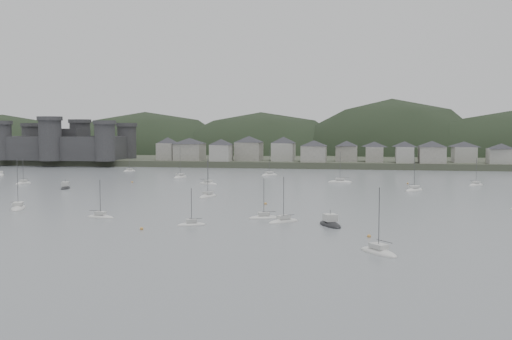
# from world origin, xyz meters

# --- Properties ---
(ground) EXTENTS (900.00, 900.00, 0.00)m
(ground) POSITION_xyz_m (0.00, 0.00, 0.00)
(ground) COLOR slate
(ground) RESTS_ON ground
(far_shore_land) EXTENTS (900.00, 250.00, 3.00)m
(far_shore_land) POSITION_xyz_m (0.00, 295.00, 1.50)
(far_shore_land) COLOR #383D2D
(far_shore_land) RESTS_ON ground
(forested_ridge) EXTENTS (851.55, 103.94, 102.57)m
(forested_ridge) POSITION_xyz_m (4.83, 269.40, -11.28)
(forested_ridge) COLOR black
(forested_ridge) RESTS_ON ground
(castle) EXTENTS (66.00, 43.00, 20.00)m
(castle) POSITION_xyz_m (-120.00, 179.80, 10.96)
(castle) COLOR #353538
(castle) RESTS_ON far_shore_land
(waterfront_town) EXTENTS (451.48, 28.46, 12.92)m
(waterfront_town) POSITION_xyz_m (50.59, 183.34, 8.66)
(waterfront_town) COLOR gray
(waterfront_town) RESTS_ON far_shore_land
(moored_fleet) EXTENTS (250.75, 168.26, 13.08)m
(moored_fleet) POSITION_xyz_m (-0.58, 64.33, 0.18)
(moored_fleet) COLOR silver
(moored_fleet) RESTS_ON ground
(motor_launch_near) EXTENTS (6.32, 8.82, 3.99)m
(motor_launch_near) POSITION_xyz_m (27.22, 6.60, 0.29)
(motor_launch_near) COLOR black
(motor_launch_near) RESTS_ON ground
(motor_launch_far) EXTENTS (4.33, 7.50, 3.71)m
(motor_launch_far) POSITION_xyz_m (-59.96, 64.83, 0.30)
(motor_launch_far) COLOR black
(motor_launch_far) RESTS_ON ground
(mooring_buoys) EXTENTS (172.14, 106.05, 0.70)m
(mooring_buoys) POSITION_xyz_m (8.15, 40.38, 0.15)
(mooring_buoys) COLOR gold
(mooring_buoys) RESTS_ON ground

